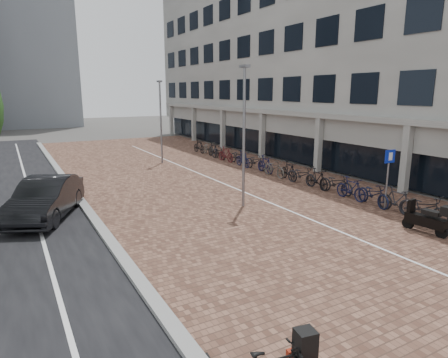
% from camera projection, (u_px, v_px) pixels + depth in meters
% --- Properties ---
extents(ground, '(140.00, 140.00, 0.00)m').
position_uv_depth(ground, '(325.00, 262.00, 11.33)').
color(ground, '#474442').
rests_on(ground, ground).
extents(plaza_brick, '(14.50, 42.00, 0.04)m').
position_uv_depth(plaza_brick, '(204.00, 177.00, 22.51)').
color(plaza_brick, brown).
rests_on(plaza_brick, ground).
extents(curb, '(0.35, 42.00, 0.14)m').
position_uv_depth(curb, '(74.00, 191.00, 19.12)').
color(curb, gray).
rests_on(curb, ground).
extents(lane_line, '(0.12, 44.00, 0.00)m').
position_uv_depth(lane_line, '(31.00, 197.00, 18.23)').
color(lane_line, white).
rests_on(lane_line, street_asphalt).
extents(parking_line, '(0.10, 30.00, 0.00)m').
position_uv_depth(parking_line, '(207.00, 177.00, 22.60)').
color(parking_line, white).
rests_on(parking_line, plaza_brick).
extents(office_building, '(8.40, 40.00, 15.00)m').
position_uv_depth(office_building, '(310.00, 43.00, 29.29)').
color(office_building, '#A6A6A0').
rests_on(office_building, ground).
extents(car_dark, '(3.48, 5.03, 1.57)m').
position_uv_depth(car_dark, '(46.00, 198.00, 15.15)').
color(car_dark, black).
rests_on(car_dark, ground).
extents(scooter_mid, '(0.69, 1.70, 1.13)m').
position_uv_depth(scooter_mid, '(426.00, 218.00, 13.48)').
color(scooter_mid, black).
rests_on(scooter_mid, ground).
extents(parking_sign, '(0.53, 0.10, 2.55)m').
position_uv_depth(parking_sign, '(388.00, 170.00, 15.88)').
color(parking_sign, slate).
rests_on(parking_sign, ground).
extents(lamp_near, '(0.12, 0.12, 5.83)m').
position_uv_depth(lamp_near, '(244.00, 139.00, 16.18)').
color(lamp_near, gray).
rests_on(lamp_near, ground).
extents(lamp_far, '(0.12, 0.12, 5.51)m').
position_uv_depth(lamp_far, '(161.00, 123.00, 26.41)').
color(lamp_far, slate).
rests_on(lamp_far, ground).
extents(bike_row, '(1.20, 21.45, 1.05)m').
position_uv_depth(bike_row, '(272.00, 166.00, 23.08)').
color(bike_row, black).
rests_on(bike_row, ground).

